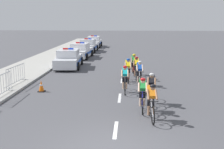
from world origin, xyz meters
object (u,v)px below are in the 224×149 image
cyclist_lead (151,101)px  cyclist_eighth (134,64)px  cyclist_fourth (125,78)px  cyclist_second (142,93)px  police_car_furthest (94,42)px  cyclist_third (151,87)px  cyclist_fifth (139,72)px  traffic_cone_mid (41,86)px  police_car_nearest (69,59)px  police_car_third (88,46)px  crowd_barrier_middle (1,86)px  cyclist_sixth (136,67)px  police_car_second (80,51)px  crowd_barrier_rear (16,75)px  cyclist_seventh (128,70)px

cyclist_lead → cyclist_eighth: (-0.57, 8.74, 0.00)m
cyclist_fourth → cyclist_eighth: same height
cyclist_second → cyclist_eighth: (-0.27, 7.65, 0.00)m
cyclist_eighth → police_car_furthest: (-5.23, 18.60, -0.11)m
cyclist_third → cyclist_fifth: same height
police_car_furthest → traffic_cone_mid: size_ratio=6.91×
cyclist_lead → traffic_cone_mid: cyclist_lead is taller
cyclist_lead → police_car_furthest: police_car_furthest is taller
cyclist_fourth → police_car_nearest: size_ratio=0.38×
police_car_third → crowd_barrier_middle: (-1.45, -19.52, -0.03)m
cyclist_sixth → police_car_nearest: size_ratio=0.38×
cyclist_eighth → cyclist_fifth: bearing=-84.4°
police_car_second → police_car_third: 5.23m
cyclist_sixth → police_car_third: 15.60m
police_car_furthest → cyclist_second: bearing=-78.1°
traffic_cone_mid → cyclist_sixth: bearing=33.9°
cyclist_sixth → police_car_nearest: 6.70m
cyclist_eighth → police_car_second: police_car_second is taller
police_car_furthest → crowd_barrier_rear: police_car_furthest is taller
cyclist_eighth → police_car_nearest: 5.86m
cyclist_sixth → police_car_second: (-5.39, 9.41, -0.11)m
cyclist_lead → police_car_furthest: (-5.80, 27.33, -0.11)m
cyclist_lead → cyclist_sixth: (-0.41, 7.41, 0.00)m
cyclist_lead → cyclist_fourth: bearing=105.4°
cyclist_third → cyclist_lead: bearing=-94.6°
cyclist_fifth → cyclist_eighth: bearing=95.6°
cyclist_fourth → traffic_cone_mid: cyclist_fourth is taller
police_car_nearest → cyclist_sixth: bearing=-36.4°
police_car_second → cyclist_sixth: bearing=-60.2°
crowd_barrier_middle → cyclist_third: bearing=-3.3°
cyclist_fifth → police_car_third: 17.32m
cyclist_lead → crowd_barrier_rear: (-7.55, 5.10, -0.14)m
cyclist_sixth → police_car_second: police_car_second is taller
cyclist_lead → cyclist_fifth: same height
cyclist_sixth → cyclist_eighth: size_ratio=1.00×
cyclist_second → cyclist_fourth: same height
police_car_furthest → cyclist_fifth: bearing=-75.7°
police_car_nearest → traffic_cone_mid: bearing=-88.9°
cyclist_fourth → police_car_third: size_ratio=0.39×
police_car_third → traffic_cone_mid: (0.15, -18.17, -0.37)m
cyclist_lead → traffic_cone_mid: 6.88m
cyclist_seventh → police_car_nearest: bearing=134.9°
cyclist_seventh → crowd_barrier_rear: cyclist_seventh is taller
cyclist_second → cyclist_third: (0.46, 1.02, 0.00)m
cyclist_seventh → police_car_second: bearing=115.2°
cyclist_third → police_car_third: (-5.97, 19.94, -0.11)m
police_car_nearest → crowd_barrier_middle: police_car_nearest is taller
cyclist_sixth → crowd_barrier_rear: cyclist_sixth is taller
cyclist_lead → traffic_cone_mid: (-5.65, 3.88, -0.48)m
cyclist_fifth → police_car_furthest: police_car_furthest is taller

